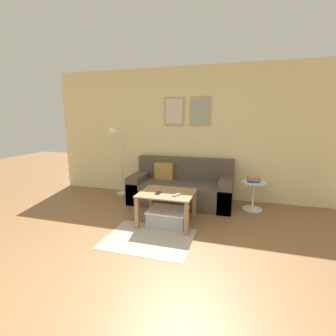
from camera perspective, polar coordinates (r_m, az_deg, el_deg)
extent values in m
plane|color=brown|center=(2.44, -15.32, -29.06)|extent=(16.00, 16.00, 0.00)
cube|color=beige|center=(4.90, 4.03, 8.01)|extent=(5.60, 0.06, 2.55)
cube|color=tan|center=(4.90, 1.44, 13.16)|extent=(0.40, 0.02, 0.54)
cube|color=beige|center=(4.89, 1.41, 13.16)|extent=(0.33, 0.01, 0.47)
cube|color=tan|center=(4.79, 7.59, 13.10)|extent=(0.40, 0.02, 0.54)
cube|color=#939E8E|center=(4.78, 7.57, 13.10)|extent=(0.33, 0.01, 0.47)
cube|color=#A39989|center=(3.39, -4.55, -16.09)|extent=(1.15, 0.89, 0.01)
cube|color=#4C4238|center=(4.61, 3.03, -5.81)|extent=(1.88, 0.84, 0.40)
cube|color=#4C4238|center=(4.81, 3.96, -0.02)|extent=(1.88, 0.20, 0.42)
cube|color=#4C4238|center=(4.84, -6.50, -4.29)|extent=(0.24, 0.84, 0.52)
cube|color=#4C4238|center=(4.49, 13.36, -5.81)|extent=(0.24, 0.84, 0.52)
cube|color=#A87A33|center=(4.75, -0.92, -0.76)|extent=(0.36, 0.14, 0.32)
cube|color=#997047|center=(3.64, -0.26, -5.87)|extent=(0.81, 0.65, 0.02)
cube|color=#997047|center=(3.59, -7.29, -10.44)|extent=(0.06, 0.06, 0.48)
cube|color=#997047|center=(3.38, 4.37, -11.80)|extent=(0.06, 0.06, 0.48)
cube|color=#997047|center=(4.09, -4.04, -7.57)|extent=(0.06, 0.06, 0.48)
cube|color=#997047|center=(3.91, 6.16, -8.53)|extent=(0.06, 0.06, 0.48)
cube|color=#9EA3A8|center=(3.74, -0.04, -11.54)|extent=(0.56, 0.43, 0.22)
cube|color=silver|center=(3.70, -0.04, -9.87)|extent=(0.58, 0.45, 0.02)
cylinder|color=silver|center=(5.30, -10.57, -5.83)|extent=(0.24, 0.24, 0.02)
cylinder|color=silver|center=(5.14, -10.86, 1.59)|extent=(0.03, 0.03, 1.37)
cylinder|color=silver|center=(4.93, -11.96, 9.15)|extent=(0.02, 0.30, 0.02)
cylinder|color=white|center=(4.80, -12.80, 8.70)|extent=(0.16, 0.16, 0.09)
cylinder|color=white|center=(4.60, 19.11, -9.04)|extent=(0.34, 0.34, 0.01)
cylinder|color=white|center=(4.52, 19.31, -6.15)|extent=(0.04, 0.04, 0.47)
cylinder|color=white|center=(4.46, 19.52, -3.15)|extent=(0.40, 0.40, 0.02)
cube|color=#335199|center=(4.44, 19.30, -2.93)|extent=(0.20, 0.16, 0.02)
cube|color=#335199|center=(4.43, 19.41, -2.68)|extent=(0.22, 0.20, 0.02)
cube|color=#D18438|center=(4.43, 19.42, -2.43)|extent=(0.20, 0.18, 0.02)
cube|color=#8C4C93|center=(4.42, 19.42, -2.19)|extent=(0.23, 0.16, 0.02)
cube|color=#D18438|center=(4.42, 19.45, -1.89)|extent=(0.18, 0.18, 0.03)
cube|color=#99999E|center=(3.49, 2.00, -6.31)|extent=(0.11, 0.15, 0.02)
cube|color=black|center=(3.59, -2.29, -5.90)|extent=(0.07, 0.14, 0.01)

